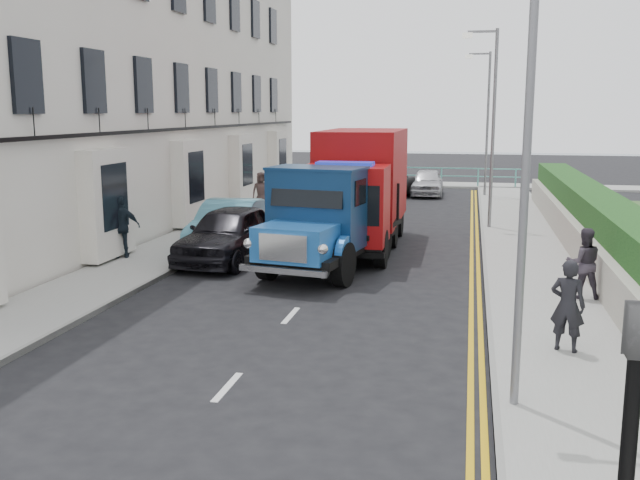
{
  "coord_description": "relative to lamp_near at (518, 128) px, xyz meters",
  "views": [
    {
      "loc": [
        3.57,
        -11.94,
        4.23
      ],
      "look_at": [
        0.36,
        3.26,
        1.4
      ],
      "focal_mm": 40.0,
      "sensor_mm": 36.0,
      "label": 1
    }
  ],
  "objects": [
    {
      "name": "ground",
      "position": [
        -4.18,
        2.0,
        -4.0
      ],
      "size": [
        120.0,
        120.0,
        0.0
      ],
      "primitive_type": "plane",
      "color": "black",
      "rests_on": "ground"
    },
    {
      "name": "pedestrian_east_far",
      "position": [
        1.92,
        6.32,
        -3.09
      ],
      "size": [
        0.81,
        0.65,
        1.58
      ],
      "primitive_type": "imported",
      "rotation": [
        0.0,
        0.0,
        3.22
      ],
      "color": "#38303B",
      "rests_on": "pavement_east"
    },
    {
      "name": "traffic_signal",
      "position": [
        0.42,
        -5.5,
        -1.92
      ],
      "size": [
        0.16,
        0.2,
        3.1
      ],
      "color": "black",
      "rests_on": "ground"
    },
    {
      "name": "parked_car_front",
      "position": [
        -7.25,
        9.0,
        -3.21
      ],
      "size": [
        2.21,
        4.76,
        1.58
      ],
      "primitive_type": "imported",
      "rotation": [
        0.0,
        0.0,
        -0.08
      ],
      "color": "black",
      "rests_on": "ground"
    },
    {
      "name": "parked_car_rear",
      "position": [
        -6.78,
        14.0,
        -3.33
      ],
      "size": [
        2.48,
        4.84,
        1.34
      ],
      "primitive_type": "imported",
      "rotation": [
        0.0,
        0.0,
        0.13
      ],
      "color": "silver",
      "rests_on": "ground"
    },
    {
      "name": "pavement_east",
      "position": [
        1.12,
        11.0,
        -3.94
      ],
      "size": [
        2.6,
        38.0,
        0.12
      ],
      "primitive_type": "cube",
      "color": "gray",
      "rests_on": "ground"
    },
    {
      "name": "parked_car_mid",
      "position": [
        -7.78,
        10.59,
        -3.24
      ],
      "size": [
        1.83,
        4.68,
        1.52
      ],
      "primitive_type": "imported",
      "rotation": [
        0.0,
        0.0,
        0.05
      ],
      "color": "#559FB6",
      "rests_on": "ground"
    },
    {
      "name": "pedestrian_west_far",
      "position": [
        -9.01,
        18.16,
        -3.07
      ],
      "size": [
        0.94,
        0.84,
        1.62
      ],
      "primitive_type": "imported",
      "rotation": [
        0.0,
        0.0,
        0.51
      ],
      "color": "#3F302D",
      "rests_on": "pavement_west"
    },
    {
      "name": "sea_plane",
      "position": [
        -4.18,
        62.0,
        -4.0
      ],
      "size": [
        120.0,
        120.0,
        0.0
      ],
      "primitive_type": "plane",
      "color": "slate",
      "rests_on": "ground"
    },
    {
      "name": "pavement_west",
      "position": [
        -9.38,
        11.0,
        -3.94
      ],
      "size": [
        2.4,
        38.0,
        0.12
      ],
      "primitive_type": "cube",
      "color": "gray",
      "rests_on": "ground"
    },
    {
      "name": "lamp_near",
      "position": [
        0.0,
        0.0,
        0.0
      ],
      "size": [
        1.23,
        0.18,
        7.0
      ],
      "color": "slate",
      "rests_on": "ground"
    },
    {
      "name": "seafront_railing",
      "position": [
        -4.18,
        30.2,
        -3.42
      ],
      "size": [
        13.0,
        0.08,
        1.11
      ],
      "color": "#59B2A5",
      "rests_on": "ground"
    },
    {
      "name": "lamp_far",
      "position": [
        0.0,
        26.0,
        0.0
      ],
      "size": [
        1.23,
        0.18,
        7.0
      ],
      "color": "slate",
      "rests_on": "ground"
    },
    {
      "name": "promenade",
      "position": [
        -4.18,
        31.0,
        -3.94
      ],
      "size": [
        30.0,
        2.5,
        0.12
      ],
      "primitive_type": "cube",
      "color": "gray",
      "rests_on": "ground"
    },
    {
      "name": "seafront_car_left",
      "position": [
        -4.68,
        25.12,
        -3.29
      ],
      "size": [
        4.29,
        5.62,
        1.42
      ],
      "primitive_type": "imported",
      "rotation": [
        0.0,
        0.0,
        2.71
      ],
      "color": "black",
      "rests_on": "ground"
    },
    {
      "name": "bedford_lorry",
      "position": [
        -4.37,
        7.83,
        -2.72
      ],
      "size": [
        3.23,
        6.13,
        2.78
      ],
      "rotation": [
        0.0,
        0.0,
        -0.17
      ],
      "color": "black",
      "rests_on": "ground"
    },
    {
      "name": "seafront_car_right",
      "position": [
        -2.72,
        26.22,
        -3.33
      ],
      "size": [
        1.65,
        3.93,
        1.33
      ],
      "primitive_type": "imported",
      "rotation": [
        0.0,
        0.0,
        0.02
      ],
      "color": "#BDBCC1",
      "rests_on": "ground"
    },
    {
      "name": "lamp_mid",
      "position": [
        0.0,
        16.0,
        0.0
      ],
      "size": [
        1.23,
        0.18,
        7.0
      ],
      "color": "slate",
      "rests_on": "ground"
    },
    {
      "name": "terrace_west",
      "position": [
        -13.65,
        15.0,
        3.17
      ],
      "size": [
        6.31,
        30.2,
        14.25
      ],
      "color": "silver",
      "rests_on": "ground"
    },
    {
      "name": "garden_east",
      "position": [
        3.03,
        11.0,
        -3.1
      ],
      "size": [
        1.45,
        28.0,
        1.75
      ],
      "color": "#B2AD9E",
      "rests_on": "ground"
    },
    {
      "name": "pedestrian_west_near",
      "position": [
        -10.18,
        8.25,
        -2.99
      ],
      "size": [
        1.12,
        0.82,
        1.77
      ],
      "primitive_type": "imported",
      "rotation": [
        0.0,
        0.0,
        3.56
      ],
      "color": "black",
      "rests_on": "pavement_west"
    },
    {
      "name": "red_lorry",
      "position": [
        -3.94,
        11.74,
        -2.07
      ],
      "size": [
        2.43,
        6.95,
        3.63
      ],
      "rotation": [
        0.0,
        0.0,
        0.01
      ],
      "color": "black",
      "rests_on": "ground"
    },
    {
      "name": "pedestrian_east_near",
      "position": [
        1.12,
        2.53,
        -3.07
      ],
      "size": [
        0.68,
        0.55,
        1.62
      ],
      "primitive_type": "imported",
      "rotation": [
        0.0,
        0.0,
        2.82
      ],
      "color": "black",
      "rests_on": "pavement_east"
    }
  ]
}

